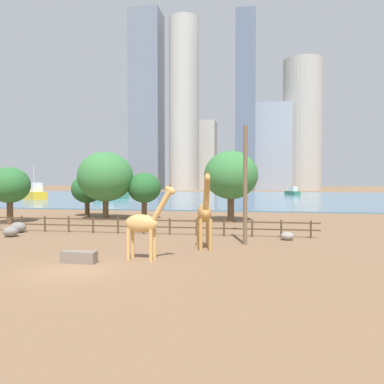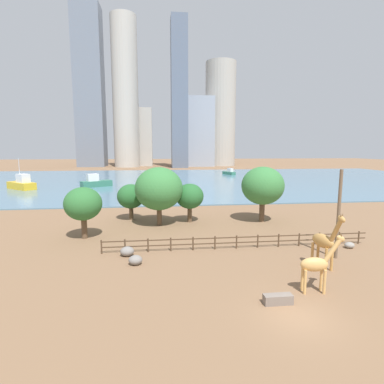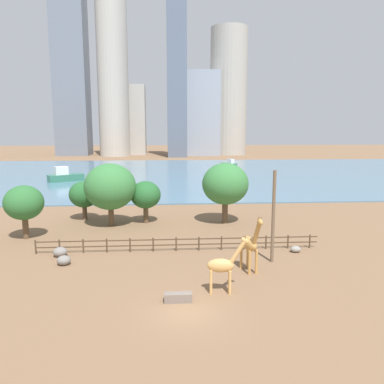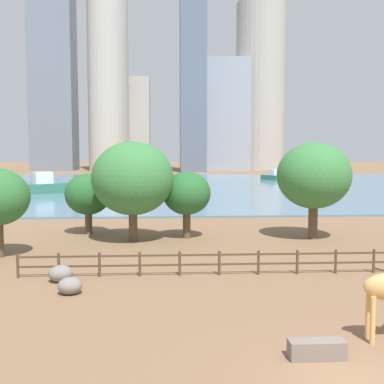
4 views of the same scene
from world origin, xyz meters
TOP-DOWN VIEW (x-y plane):
  - ground_plane at (0.00, 80.00)m, footprint 400.00×400.00m
  - harbor_water at (0.00, 77.00)m, footprint 180.00×86.00m
  - giraffe_tall at (5.30, 6.41)m, footprint 1.33×3.15m
  - giraffe_companion at (2.60, 2.69)m, footprint 2.93×0.95m
  - utility_pole at (7.70, 8.50)m, footprint 0.28×0.28m
  - boulder_near_fence at (10.59, 10.84)m, footprint 0.94×0.78m
  - boulder_by_pole at (-9.74, 9.00)m, footprint 1.13×1.05m
  - boulder_small at (-10.62, 11.16)m, footprint 1.23×1.13m
  - feeding_trough at (-0.51, 1.51)m, footprint 1.80×0.60m
  - enclosure_fence at (-0.14, 12.00)m, footprint 26.12×0.14m
  - tree_left_large at (5.85, 22.26)m, footprint 5.52×5.52m
  - tree_center_broad at (-15.69, 17.19)m, footprint 3.94×3.94m
  - tree_right_tall at (-3.66, 23.12)m, footprint 3.64×3.64m
  - tree_left_small at (-7.64, 21.94)m, footprint 5.95×5.95m
  - tree_right_small at (-11.41, 25.39)m, footprint 3.66×3.66m
  - boat_ferry at (18.64, 92.79)m, footprint 4.12×5.66m
  - boat_tug at (-23.14, 61.37)m, footprint 7.68×6.10m
  - skyline_tower_needle at (28.66, 157.11)m, footprint 17.17×17.17m
  - skyline_block_central at (3.95, 141.73)m, footprint 8.10×11.05m
  - skyline_tower_glass at (15.47, 150.86)m, footprint 15.81×10.47m
  - skyline_block_left at (-23.61, 149.55)m, footprint 13.41×13.41m
  - skyline_block_right at (-42.94, 155.87)m, footprint 14.30×13.29m
  - skyline_tower_short at (-14.58, 159.60)m, footprint 8.53×12.40m

SIDE VIEW (x-z plane):
  - ground_plane at x=0.00m, z-range 0.00..0.00m
  - harbor_water at x=0.00m, z-range 0.00..0.20m
  - boulder_near_fence at x=10.59m, z-range 0.00..0.58m
  - feeding_trough at x=-0.51m, z-range 0.00..0.60m
  - boulder_by_pole at x=-9.74m, z-range 0.00..0.79m
  - boulder_small at x=-10.62m, z-range 0.00..0.85m
  - enclosure_fence at x=-0.14m, z-range 0.11..1.41m
  - boat_ferry at x=18.64m, z-range -0.18..2.18m
  - boat_tug at x=-23.14m, z-range -0.32..2.92m
  - giraffe_companion at x=2.60m, z-range -0.09..3.99m
  - giraffe_tall at x=5.30m, z-range -0.15..4.67m
  - tree_right_small at x=-11.41m, z-range 0.75..5.60m
  - tree_right_tall at x=-3.66m, z-range 0.86..5.93m
  - tree_center_broad at x=-15.69m, z-range 0.96..6.51m
  - utility_pole at x=7.70m, z-range 0.00..7.82m
  - tree_left_small at x=-7.64m, z-range 0.96..8.28m
  - tree_left_large at x=5.85m, z-range 1.12..8.39m
  - skyline_tower_short at x=-14.58m, z-range 0.00..32.02m
  - skyline_tower_glass at x=15.47m, z-range 0.00..37.52m
  - skyline_tower_needle at x=28.66m, z-range 0.00..57.66m
  - skyline_block_central at x=3.95m, z-range 0.00..73.64m
  - skyline_block_left at x=-23.61m, z-range 0.00..76.44m
  - skyline_block_right at x=-42.94m, z-range 0.00..83.48m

